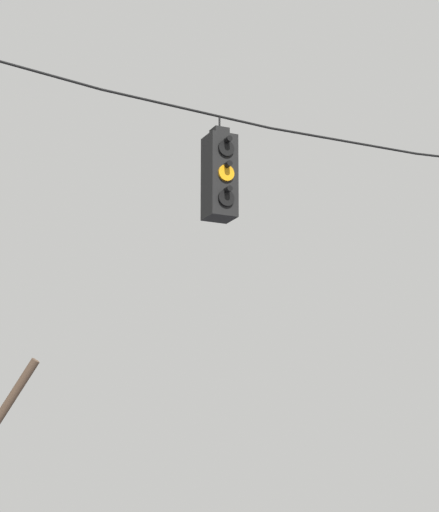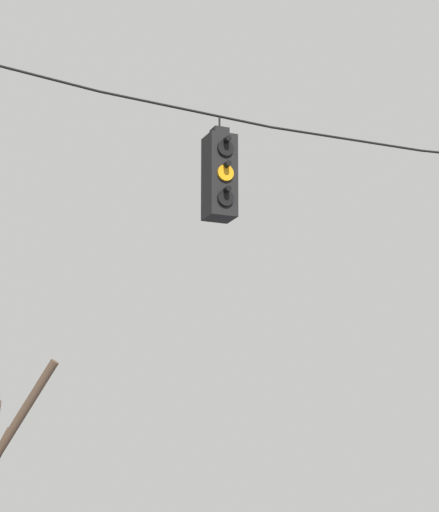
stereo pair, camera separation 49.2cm
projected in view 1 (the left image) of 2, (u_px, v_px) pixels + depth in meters
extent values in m
cylinder|color=black|center=(7.00, 63.00, 11.04)|extent=(2.20, 0.03, 0.25)
cylinder|color=black|center=(189.00, 109.00, 11.91)|extent=(2.20, 0.03, 0.14)
cylinder|color=black|center=(346.00, 141.00, 12.80)|extent=(2.20, 0.03, 0.03)
cube|color=black|center=(220.00, 177.00, 11.89)|extent=(0.34, 0.34, 1.03)
cube|color=black|center=(220.00, 133.00, 12.02)|extent=(0.19, 0.19, 0.10)
cylinder|color=black|center=(220.00, 123.00, 12.05)|extent=(0.02, 0.02, 0.15)
cylinder|color=black|center=(226.00, 148.00, 11.80)|extent=(0.20, 0.03, 0.20)
cylinder|color=black|center=(228.00, 140.00, 11.78)|extent=(0.07, 0.12, 0.07)
cylinder|color=orange|center=(226.00, 173.00, 11.72)|extent=(0.20, 0.03, 0.20)
cylinder|color=black|center=(228.00, 164.00, 11.70)|extent=(0.07, 0.12, 0.07)
cylinder|color=black|center=(226.00, 198.00, 11.65)|extent=(0.20, 0.03, 0.20)
cylinder|color=black|center=(228.00, 190.00, 11.63)|extent=(0.07, 0.12, 0.07)
cylinder|color=black|center=(213.00, 158.00, 12.12)|extent=(0.20, 0.03, 0.20)
cylinder|color=black|center=(212.00, 152.00, 12.18)|extent=(0.07, 0.12, 0.07)
cylinder|color=orange|center=(213.00, 182.00, 12.05)|extent=(0.20, 0.03, 0.20)
cylinder|color=black|center=(211.00, 176.00, 12.11)|extent=(0.07, 0.12, 0.07)
cylinder|color=black|center=(213.00, 206.00, 11.97)|extent=(0.20, 0.03, 0.20)
cylinder|color=black|center=(211.00, 200.00, 12.04)|extent=(0.07, 0.12, 0.07)
cylinder|color=brown|center=(0.00, 416.00, 19.29)|extent=(1.26, 1.23, 2.19)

